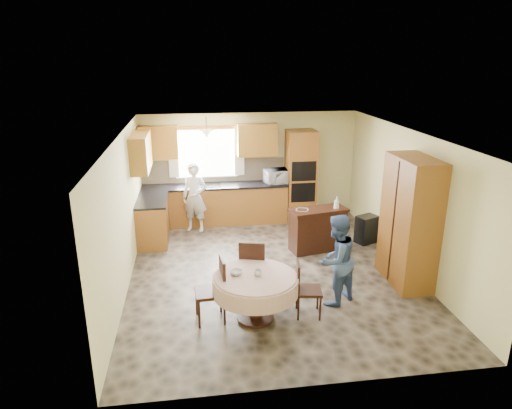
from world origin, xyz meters
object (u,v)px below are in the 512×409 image
object	(u,v)px
chair_left	(215,286)
person_sink	(195,197)
oven_tower	(300,176)
dining_table	(255,285)
person_dining	(336,260)
sideboard	(318,231)
chair_back	(253,266)
chair_right	(304,286)
cupboard	(410,222)

from	to	relation	value
chair_left	person_sink	world-z (taller)	person_sink
oven_tower	person_sink	bearing A→B (deg)	-171.00
dining_table	person_dining	world-z (taller)	person_dining
oven_tower	sideboard	world-z (taller)	oven_tower
oven_tower	person_sink	distance (m)	2.51
chair_back	chair_right	world-z (taller)	chair_back
dining_table	chair_left	world-z (taller)	chair_left
dining_table	person_sink	world-z (taller)	person_sink
dining_table	chair_right	bearing A→B (deg)	1.07
sideboard	chair_left	distance (m)	3.13
oven_tower	chair_back	world-z (taller)	oven_tower
cupboard	chair_back	bearing A→B (deg)	-176.76
sideboard	chair_back	distance (m)	2.27
sideboard	chair_left	xyz separation A→B (m)	(-2.17, -2.26, 0.14)
oven_tower	chair_right	distance (m)	4.28
oven_tower	chair_right	bearing A→B (deg)	-102.46
oven_tower	cupboard	world-z (taller)	cupboard
cupboard	chair_right	world-z (taller)	cupboard
chair_right	cupboard	bearing A→B (deg)	-59.00
sideboard	chair_right	size ratio (longest dim) A/B	1.32
chair_back	cupboard	bearing A→B (deg)	-161.46
sideboard	person_dining	xyz separation A→B (m)	(-0.29, -2.03, 0.33)
cupboard	oven_tower	bearing A→B (deg)	107.79
sideboard	cupboard	world-z (taller)	cupboard
cupboard	chair_left	world-z (taller)	cupboard
cupboard	dining_table	bearing A→B (deg)	-163.27
dining_table	chair_right	xyz separation A→B (m)	(0.74, 0.01, -0.07)
sideboard	chair_left	bearing A→B (deg)	-145.28
sideboard	cupboard	distance (m)	2.01
chair_left	person_sink	distance (m)	3.71
oven_tower	dining_table	bearing A→B (deg)	-111.68
dining_table	sideboard	bearing A→B (deg)	55.75
dining_table	chair_left	size ratio (longest dim) A/B	1.27
sideboard	dining_table	distance (m)	2.82
oven_tower	person_dining	world-z (taller)	oven_tower
oven_tower	person_dining	bearing A→B (deg)	-95.19
person_dining	person_sink	bearing A→B (deg)	-92.08
oven_tower	chair_right	world-z (taller)	oven_tower
chair_back	person_sink	distance (m)	3.22
cupboard	person_sink	distance (m)	4.61
cupboard	chair_right	xyz separation A→B (m)	(-1.98, -0.80, -0.62)
chair_back	chair_right	size ratio (longest dim) A/B	1.14
person_sink	chair_right	bearing A→B (deg)	-48.56
sideboard	dining_table	bearing A→B (deg)	-135.71
oven_tower	chair_left	distance (m)	4.68
person_sink	person_dining	size ratio (longest dim) A/B	1.05
person_sink	person_dining	distance (m)	4.05
sideboard	cupboard	bearing A→B (deg)	-64.59
chair_left	chair_back	xyz separation A→B (m)	(0.63, 0.60, 0.00)
chair_left	dining_table	bearing A→B (deg)	78.63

